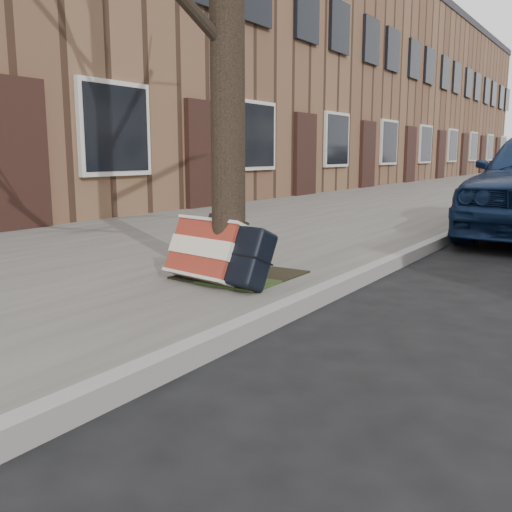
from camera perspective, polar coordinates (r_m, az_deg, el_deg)
The scene contains 6 objects.
ground at distance 2.88m, azimuth 18.56°, elevation -13.04°, with size 120.00×120.00×0.00m, color black.
near_sidewalk at distance 18.13m, azimuth 19.41°, elevation 6.24°, with size 5.00×70.00×0.12m, color slate.
house_near at distance 21.34m, azimuth 4.47°, elevation 16.52°, with size 6.80×40.00×7.00m, color brown.
dirt_patch at distance 4.70m, azimuth -1.56°, elevation -1.89°, with size 0.85×0.85×0.01m, color black.
suitcase_red at distance 4.43m, azimuth -4.92°, elevation 0.54°, with size 0.65×0.18×0.47m, color maroon.
suitcase_navy at distance 4.27m, azimuth -2.33°, elevation 0.14°, with size 0.63×0.20×0.45m, color black.
Camera 1 is at (0.62, -2.58, 1.10)m, focal length 40.00 mm.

